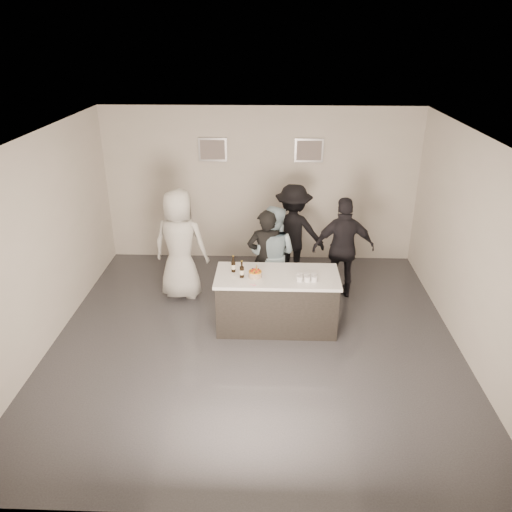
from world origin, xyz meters
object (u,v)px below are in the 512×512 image
beer_bottle_a (233,264)px  person_guest_left (180,245)px  bar_counter (277,301)px  person_guest_right (343,248)px  person_main_blue (272,255)px  person_main_black (266,258)px  beer_bottle_b (242,269)px  person_guest_back (293,232)px  cake (255,275)px

beer_bottle_a → person_guest_left: 1.31m
bar_counter → person_guest_right: 1.60m
person_main_blue → person_main_black: bearing=69.2°
bar_counter → person_main_blue: 0.94m
beer_bottle_b → person_guest_back: bearing=66.2°
bar_counter → beer_bottle_a: size_ratio=7.15×
cake → person_guest_left: 1.67m
person_main_black → person_main_blue: bearing=-136.0°
beer_bottle_b → person_guest_back: (0.82, 1.85, -0.14)m
beer_bottle_b → person_main_black: size_ratio=0.16×
person_main_blue → person_guest_right: (1.20, 0.21, 0.04)m
person_main_blue → person_guest_back: (0.37, 0.90, 0.05)m
bar_counter → person_main_black: 0.83m
person_guest_right → beer_bottle_a: bearing=25.9°
cake → person_main_black: bearing=79.7°
cake → beer_bottle_b: beer_bottle_b is taller
beer_bottle_a → person_guest_back: 1.93m
person_main_black → beer_bottle_a: bearing=45.1°
bar_counter → person_main_blue: (-0.08, 0.85, 0.40)m
cake → person_guest_right: size_ratio=0.11×
person_guest_right → person_guest_back: (-0.83, 0.69, 0.00)m
bar_counter → beer_bottle_b: bearing=-169.4°
bar_counter → person_guest_right: (1.12, 1.06, 0.44)m
person_main_blue → person_guest_back: size_ratio=0.95×
person_main_black → person_guest_back: 1.14m
beer_bottle_b → person_main_blue: bearing=64.8°
bar_counter → beer_bottle_a: (-0.67, 0.08, 0.58)m
cake → bar_counter: bearing=13.3°
beer_bottle_b → person_guest_right: size_ratio=0.15×
person_main_black → person_guest_right: (1.30, 0.34, 0.05)m
person_guest_right → person_guest_back: 1.08m
cake → beer_bottle_a: (-0.34, 0.16, 0.09)m
beer_bottle_a → person_guest_right: size_ratio=0.15×
beer_bottle_a → person_guest_left: (-0.97, 0.88, -0.07)m
cake → beer_bottle_b: bearing=-173.9°
bar_counter → person_main_blue: bearing=95.2°
beer_bottle_a → person_guest_right: 2.04m
person_guest_left → person_guest_right: size_ratio=1.07×
person_guest_back → person_main_blue: bearing=75.6°
person_guest_right → person_main_black: bearing=11.9°
person_main_blue → bar_counter: bearing=112.7°
person_main_black → person_guest_back: bearing=-122.4°
bar_counter → cake: (-0.33, -0.08, 0.49)m
cake → person_main_black: person_main_black is taller
beer_bottle_a → person_guest_right: person_guest_right is taller
person_main_black → bar_counter: bearing=96.8°
person_main_black → person_guest_right: 1.35m
person_main_blue → person_guest_right: size_ratio=0.95×
person_guest_back → person_main_black: bearing=73.2°
beer_bottle_b → person_main_black: 0.90m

